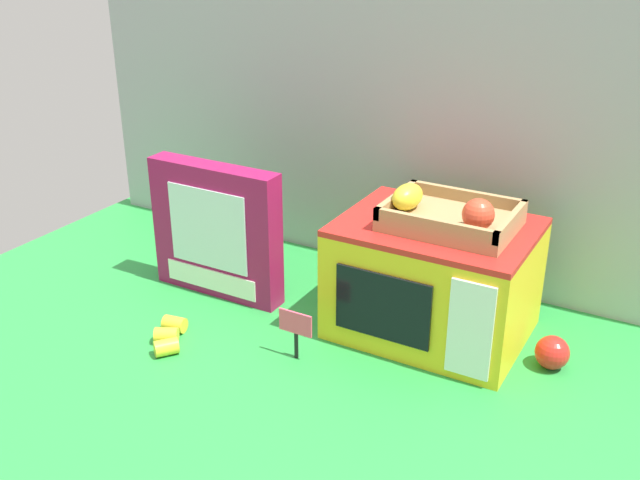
{
  "coord_description": "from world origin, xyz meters",
  "views": [
    {
      "loc": [
        0.67,
        -1.21,
        0.79
      ],
      "look_at": [
        -0.02,
        0.0,
        0.16
      ],
      "focal_mm": 41.51,
      "sensor_mm": 36.0,
      "label": 1
    }
  ],
  "objects_px": {
    "food_groups_crate": "(449,216)",
    "cookie_set_box": "(216,231)",
    "toy_microwave": "(433,279)",
    "loose_toy_banana": "(169,335)",
    "loose_toy_apple": "(552,352)",
    "price_sign": "(296,328)"
  },
  "relations": [
    {
      "from": "cookie_set_box",
      "to": "loose_toy_apple",
      "type": "height_order",
      "value": "cookie_set_box"
    },
    {
      "from": "cookie_set_box",
      "to": "loose_toy_apple",
      "type": "relative_size",
      "value": 4.84
    },
    {
      "from": "food_groups_crate",
      "to": "loose_toy_apple",
      "type": "xyz_separation_m",
      "value": [
        0.22,
        -0.01,
        -0.23
      ]
    },
    {
      "from": "cookie_set_box",
      "to": "loose_toy_banana",
      "type": "height_order",
      "value": "cookie_set_box"
    },
    {
      "from": "food_groups_crate",
      "to": "price_sign",
      "type": "height_order",
      "value": "food_groups_crate"
    },
    {
      "from": "cookie_set_box",
      "to": "loose_toy_banana",
      "type": "xyz_separation_m",
      "value": [
        0.04,
        -0.22,
        -0.13
      ]
    },
    {
      "from": "toy_microwave",
      "to": "cookie_set_box",
      "type": "distance_m",
      "value": 0.48
    },
    {
      "from": "toy_microwave",
      "to": "price_sign",
      "type": "distance_m",
      "value": 0.29
    },
    {
      "from": "price_sign",
      "to": "loose_toy_banana",
      "type": "bearing_deg",
      "value": -162.77
    },
    {
      "from": "toy_microwave",
      "to": "loose_toy_apple",
      "type": "bearing_deg",
      "value": -3.22
    },
    {
      "from": "cookie_set_box",
      "to": "price_sign",
      "type": "bearing_deg",
      "value": -26.8
    },
    {
      "from": "price_sign",
      "to": "loose_toy_banana",
      "type": "distance_m",
      "value": 0.26
    },
    {
      "from": "price_sign",
      "to": "loose_toy_apple",
      "type": "bearing_deg",
      "value": 25.8
    },
    {
      "from": "cookie_set_box",
      "to": "loose_toy_apple",
      "type": "distance_m",
      "value": 0.73
    },
    {
      "from": "cookie_set_box",
      "to": "toy_microwave",
      "type": "bearing_deg",
      "value": 9.1
    },
    {
      "from": "toy_microwave",
      "to": "cookie_set_box",
      "type": "xyz_separation_m",
      "value": [
        -0.48,
        -0.08,
        0.03
      ]
    },
    {
      "from": "loose_toy_apple",
      "to": "loose_toy_banana",
      "type": "bearing_deg",
      "value": -157.2
    },
    {
      "from": "loose_toy_apple",
      "to": "food_groups_crate",
      "type": "bearing_deg",
      "value": 177.59
    },
    {
      "from": "cookie_set_box",
      "to": "loose_toy_banana",
      "type": "bearing_deg",
      "value": -79.05
    },
    {
      "from": "food_groups_crate",
      "to": "cookie_set_box",
      "type": "distance_m",
      "value": 0.52
    },
    {
      "from": "loose_toy_apple",
      "to": "cookie_set_box",
      "type": "bearing_deg",
      "value": -175.07
    },
    {
      "from": "price_sign",
      "to": "loose_toy_apple",
      "type": "distance_m",
      "value": 0.48
    }
  ]
}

